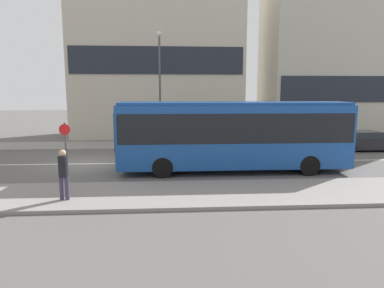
# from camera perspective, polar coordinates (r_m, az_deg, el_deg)

# --- Properties ---
(ground_plane) EXTENTS (120.00, 120.00, 0.00)m
(ground_plane) POSITION_cam_1_polar(r_m,az_deg,el_deg) (19.79, -17.20, -3.18)
(ground_plane) COLOR #595654
(sidewalk_near) EXTENTS (44.00, 3.50, 0.13)m
(sidewalk_near) POSITION_cam_1_polar(r_m,az_deg,el_deg) (13.95, -23.14, -8.08)
(sidewalk_near) COLOR gray
(sidewalk_near) RESTS_ON ground_plane
(sidewalk_far) EXTENTS (44.00, 3.50, 0.13)m
(sidewalk_far) POSITION_cam_1_polar(r_m,az_deg,el_deg) (25.81, -14.03, -0.23)
(sidewalk_far) COLOR gray
(sidewalk_far) RESTS_ON ground_plane
(lane_centerline) EXTENTS (41.80, 0.16, 0.01)m
(lane_centerline) POSITION_cam_1_polar(r_m,az_deg,el_deg) (19.79, -17.20, -3.16)
(lane_centerline) COLOR silver
(lane_centerline) RESTS_ON ground_plane
(apartment_block_left_tower) EXTENTS (14.61, 6.78, 23.53)m
(apartment_block_left_tower) POSITION_cam_1_polar(r_m,az_deg,el_deg) (32.68, -5.80, 22.44)
(apartment_block_left_tower) COLOR beige
(apartment_block_left_tower) RESTS_ON ground_plane
(apartment_block_right_tower) EXTENTS (15.69, 6.65, 15.21)m
(apartment_block_right_tower) POSITION_cam_1_polar(r_m,az_deg,el_deg) (36.03, 24.85, 13.69)
(apartment_block_right_tower) COLOR #B7B2A3
(apartment_block_right_tower) RESTS_ON ground_plane
(city_bus) EXTENTS (11.23, 2.55, 3.45)m
(city_bus) POSITION_cam_1_polar(r_m,az_deg,el_deg) (16.98, 6.83, 2.02)
(city_bus) COLOR #194793
(city_bus) RESTS_ON ground_plane
(parked_car_0) EXTENTS (4.16, 1.71, 1.39)m
(parked_car_0) POSITION_cam_1_polar(r_m,az_deg,el_deg) (24.06, 16.63, 0.45)
(parked_car_0) COLOR silver
(parked_car_0) RESTS_ON ground_plane
(parked_car_1) EXTENTS (4.03, 1.75, 1.31)m
(parked_car_1) POSITION_cam_1_polar(r_m,az_deg,el_deg) (25.92, 26.55, 0.40)
(parked_car_1) COLOR black
(parked_car_1) RESTS_ON ground_plane
(pedestrian_near_stop) EXTENTS (0.35, 0.34, 1.80)m
(pedestrian_near_stop) POSITION_cam_1_polar(r_m,az_deg,el_deg) (12.87, -20.64, -4.27)
(pedestrian_near_stop) COLOR #383347
(pedestrian_near_stop) RESTS_ON sidewalk_near
(bus_stop_sign) EXTENTS (0.44, 0.12, 2.59)m
(bus_stop_sign) POSITION_cam_1_polar(r_m,az_deg,el_deg) (14.53, -20.26, -0.86)
(bus_stop_sign) COLOR #4C4C51
(bus_stop_sign) RESTS_ON sidewalk_near
(street_lamp) EXTENTS (0.36, 0.36, 7.84)m
(street_lamp) POSITION_cam_1_polar(r_m,az_deg,el_deg) (23.86, -5.39, 10.79)
(street_lamp) COLOR #4C4C51
(street_lamp) RESTS_ON sidewalk_far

